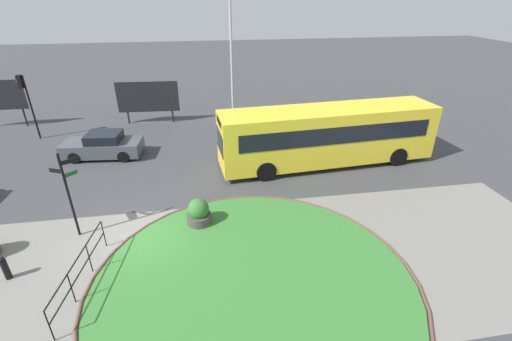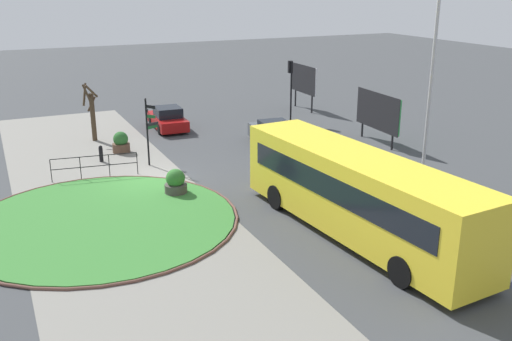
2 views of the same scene
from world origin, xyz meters
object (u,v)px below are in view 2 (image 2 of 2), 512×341
Objects in this scene: bus_yellow at (356,193)px; street_tree_bare at (92,112)px; car_near_lane at (274,134)px; traffic_light_near at (291,78)px; planter_near_signpost at (176,183)px; signpost_directional at (149,127)px; billboard_right at (304,80)px; car_far_lane at (168,119)px; billboard_left at (378,112)px; planter_kerbside at (121,143)px; lamppost_tall at (432,77)px; bollard_foreground at (101,154)px.

bus_yellow is 3.44× the size of street_tree_bare.
car_near_lane is 6.43m from traffic_light_near.
planter_near_signpost is at bearing 138.79° from traffic_light_near.
signpost_directional is 4.80m from planter_near_signpost.
bus_yellow reaches higher than planter_near_signpost.
street_tree_bare is at bearing 15.25° from bus_yellow.
traffic_light_near reaches higher than billboard_right.
billboard_left is (8.25, 9.86, 1.19)m from car_far_lane.
signpost_directional reaches higher than planter_kerbside.
billboard_left is 13.43m from planter_near_signpost.
billboard_right is at bearing -33.61° from car_near_lane.
lamppost_tall is (12.54, 0.43, 1.83)m from traffic_light_near.
traffic_light_near reaches higher than bus_yellow.
lamppost_tall is (-4.28, 6.86, 3.08)m from bus_yellow.
signpost_directional is 3.92× the size of bollard_foreground.
planter_near_signpost is at bearing -1.54° from signpost_directional.
signpost_directional is at bearing -93.04° from billboard_left.
traffic_light_near reaches higher than street_tree_bare.
bollard_foreground is at bearing 112.86° from traffic_light_near.
bollard_foreground is 0.26× the size of street_tree_bare.
signpost_directional is 2.97× the size of planter_near_signpost.
traffic_light_near is at bearing -31.26° from car_near_lane.
car_far_lane is at bearing -126.68° from billboard_left.
traffic_light_near reaches higher than planter_near_signpost.
traffic_light_near is at bearing -41.74° from billboard_right.
lamppost_tall is (7.72, 4.03, 4.08)m from car_near_lane.
signpost_directional is at bearing -122.18° from lamppost_tall.
billboard_right reaches higher than billboard_left.
signpost_directional reaches higher than street_tree_bare.
planter_near_signpost is 7.51m from planter_kerbside.
billboard_right is 2.92× the size of planter_near_signpost.
billboard_left is at bearing -157.38° from traffic_light_near.
street_tree_bare is at bearing -163.60° from planter_kerbside.
bus_yellow reaches higher than car_far_lane.
bollard_foreground is 0.76× the size of planter_near_signpost.
car_near_lane is 10.02m from billboard_right.
billboard_left is at bearing 78.59° from bollard_foreground.
signpost_directional is 13.68m from lamppost_tall.
traffic_light_near is 0.95× the size of billboard_left.
billboard_right reaches higher than planter_kerbside.
car_near_lane is 6.02m from billboard_left.
planter_near_signpost is 10.72m from street_tree_bare.
signpost_directional reaches higher than car_near_lane.
billboard_left reaches higher than planter_near_signpost.
bus_yellow is 18.34m from car_far_lane.
bollard_foreground is 15.37m from billboard_left.
billboard_right is at bearing 110.43° from planter_kerbside.
billboard_left is 16.35m from street_tree_bare.
billboard_left is (6.82, 1.95, -1.08)m from traffic_light_near.
car_near_lane is at bearing 83.76° from bollard_foreground.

